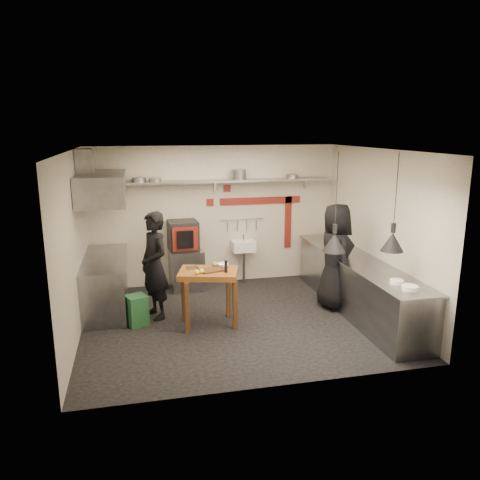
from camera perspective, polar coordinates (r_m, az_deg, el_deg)
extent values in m
plane|color=black|center=(7.93, -0.34, -9.78)|extent=(5.00, 5.00, 0.00)
plane|color=beige|center=(7.29, -0.37, 10.88)|extent=(5.00, 5.00, 0.00)
cube|color=silver|center=(9.51, -3.06, 2.98)|extent=(5.00, 0.04, 2.80)
cube|color=silver|center=(5.53, 4.30, -4.83)|extent=(5.00, 0.04, 2.80)
cube|color=silver|center=(7.39, -19.67, -0.88)|extent=(0.04, 4.20, 2.80)
cube|color=silver|center=(8.37, 16.61, 0.98)|extent=(0.04, 4.20, 2.80)
cube|color=maroon|center=(9.64, 2.53, 4.82)|extent=(1.70, 0.02, 0.14)
cube|color=maroon|center=(9.90, 5.86, 2.17)|extent=(0.14, 0.02, 1.10)
cube|color=maroon|center=(9.45, -1.58, 6.31)|extent=(0.14, 0.02, 0.14)
cube|color=maroon|center=(9.42, -3.66, 4.61)|extent=(0.14, 0.02, 0.14)
cube|color=slate|center=(9.22, -2.93, 7.18)|extent=(4.60, 0.34, 0.04)
cube|color=slate|center=(9.26, -14.81, 6.16)|extent=(0.04, 0.06, 0.24)
cube|color=slate|center=(9.38, -3.08, 6.67)|extent=(0.04, 0.06, 0.24)
cube|color=slate|center=(9.88, 7.94, 6.91)|extent=(0.04, 0.06, 0.24)
cylinder|color=slate|center=(9.09, -12.22, 7.21)|extent=(0.33, 0.33, 0.09)
cylinder|color=slate|center=(9.09, -10.33, 7.24)|extent=(0.28, 0.28, 0.07)
cylinder|color=slate|center=(9.30, -0.12, 8.00)|extent=(0.34, 0.34, 0.20)
cylinder|color=slate|center=(9.60, 6.38, 7.73)|extent=(0.27, 0.27, 0.08)
cube|color=slate|center=(9.34, -6.50, -3.60)|extent=(0.66, 0.61, 0.80)
cube|color=black|center=(9.18, -6.96, 0.55)|extent=(0.59, 0.56, 0.58)
cube|color=maroon|center=(8.89, -6.69, 0.12)|extent=(0.49, 0.06, 0.46)
cube|color=black|center=(8.84, -6.69, 0.05)|extent=(0.32, 0.04, 0.34)
cube|color=white|center=(9.57, 0.42, -0.73)|extent=(0.46, 0.34, 0.22)
cylinder|color=slate|center=(9.53, 0.42, 0.32)|extent=(0.03, 0.03, 0.14)
cylinder|color=slate|center=(9.65, 0.46, -3.32)|extent=(0.06, 0.06, 0.66)
cylinder|color=slate|center=(9.59, 0.23, 2.61)|extent=(0.90, 0.02, 0.02)
cube|color=slate|center=(8.46, 14.10, -5.42)|extent=(0.70, 3.80, 0.90)
cube|color=slate|center=(8.32, 14.28, -2.39)|extent=(0.76, 3.90, 0.03)
cylinder|color=white|center=(6.97, 20.02, -5.51)|extent=(0.29, 0.29, 0.07)
cylinder|color=white|center=(7.21, 18.56, -4.83)|extent=(0.26, 0.26, 0.05)
cube|color=slate|center=(8.62, -16.06, -5.19)|extent=(0.70, 1.90, 0.90)
cube|color=slate|center=(8.48, -16.26, -2.21)|extent=(0.76, 2.00, 0.03)
cube|color=slate|center=(8.24, -16.48, 6.10)|extent=(0.78, 1.60, 0.50)
cube|color=slate|center=(8.23, -18.43, 8.75)|extent=(0.28, 0.28, 0.50)
cube|color=#1E502C|center=(7.86, -12.47, -8.36)|extent=(0.40, 0.40, 0.50)
cube|color=#4E2F19|center=(7.47, -3.48, -3.66)|extent=(0.42, 0.35, 0.02)
cylinder|color=black|center=(7.34, -1.72, -3.23)|extent=(0.05, 0.05, 0.20)
sphere|color=yellow|center=(7.29, -5.26, -3.91)|extent=(0.08, 0.08, 0.07)
sphere|color=yellow|center=(7.33, -4.69, -3.81)|extent=(0.07, 0.07, 0.07)
sphere|color=olive|center=(7.63, -3.09, -2.99)|extent=(0.12, 0.12, 0.10)
cube|color=slate|center=(7.61, -5.81, -3.37)|extent=(0.19, 0.13, 0.03)
imported|color=white|center=(7.66, -2.10, -3.08)|extent=(0.21, 0.21, 0.06)
imported|color=black|center=(7.91, -10.39, -3.08)|extent=(0.67, 0.78, 1.81)
imported|color=black|center=(8.39, 11.54, -1.97)|extent=(0.60, 0.92, 1.87)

